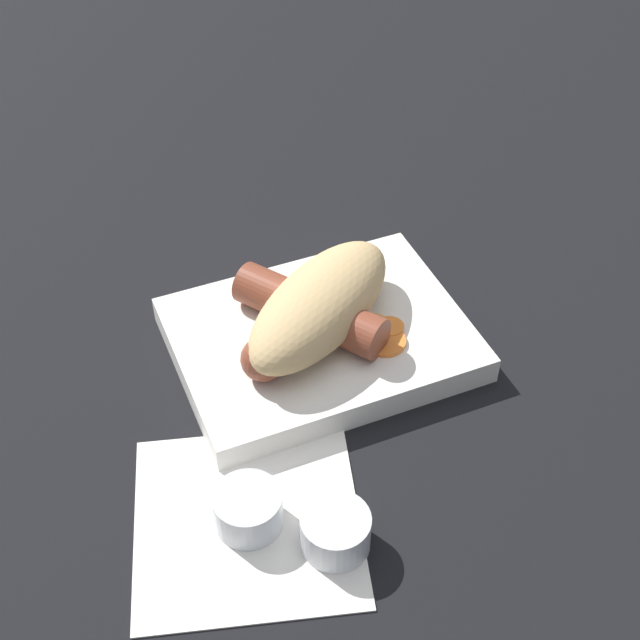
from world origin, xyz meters
TOP-DOWN VIEW (x-y plane):
  - ground_plane at (0.00, 0.00)m, footprint 3.00×3.00m
  - food_tray at (0.00, 0.00)m, footprint 0.24×0.18m
  - bread_roll at (0.00, 0.00)m, footprint 0.18×0.16m
  - sausage at (-0.01, 0.01)m, footprint 0.14×0.13m
  - pickled_veggies at (0.04, -0.03)m, footprint 0.06×0.06m
  - napkin at (-0.11, -0.14)m, footprint 0.20×0.20m
  - condiment_cup_near at (-0.11, -0.14)m, footprint 0.05×0.05m
  - condiment_cup_far at (-0.06, -0.18)m, footprint 0.05×0.05m

SIDE VIEW (x-z plane):
  - ground_plane at x=0.00m, z-range 0.00..0.00m
  - napkin at x=-0.11m, z-range 0.00..0.00m
  - food_tray at x=0.00m, z-range 0.00..0.02m
  - condiment_cup_near at x=-0.11m, z-range 0.00..0.03m
  - condiment_cup_far at x=-0.06m, z-range 0.00..0.03m
  - pickled_veggies at x=0.04m, z-range 0.02..0.03m
  - sausage at x=-0.01m, z-range 0.02..0.06m
  - bread_roll at x=0.00m, z-range 0.02..0.08m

